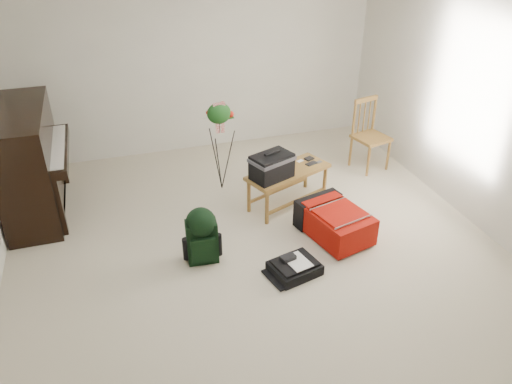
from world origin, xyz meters
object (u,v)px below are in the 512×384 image
object	(u,v)px
piano	(31,165)
flower_stand	(220,147)
bench	(274,166)
dining_chair	(370,135)
green_backpack	(202,233)
black_duffel	(294,267)
red_suitcase	(333,219)

from	to	relation	value
piano	flower_stand	world-z (taller)	piano
bench	dining_chair	distance (m)	1.68
bench	dining_chair	xyz separation A→B (m)	(1.57, 0.59, -0.09)
bench	green_backpack	size ratio (longest dim) A/B	1.80
dining_chair	green_backpack	bearing A→B (deg)	-166.26
black_duffel	dining_chair	bearing A→B (deg)	32.01
black_duffel	green_backpack	world-z (taller)	green_backpack
red_suitcase	flower_stand	distance (m)	1.65
bench	flower_stand	size ratio (longest dim) A/B	0.94
piano	black_duffel	xyz separation A→B (m)	(2.43, -1.98, -0.53)
bench	green_backpack	bearing A→B (deg)	-165.05
piano	red_suitcase	size ratio (longest dim) A/B	1.67
black_duffel	piano	bearing A→B (deg)	127.21
flower_stand	black_duffel	bearing A→B (deg)	-81.16
red_suitcase	black_duffel	xyz separation A→B (m)	(-0.64, -0.51, -0.11)
black_duffel	green_backpack	distance (m)	0.97
piano	black_duffel	bearing A→B (deg)	-39.18
dining_chair	red_suitcase	world-z (taller)	dining_chair
dining_chair	flower_stand	xyz separation A→B (m)	(-2.04, 0.03, 0.11)
piano	bench	size ratio (longest dim) A/B	1.37
dining_chair	black_duffel	xyz separation A→B (m)	(-1.77, -1.81, -0.39)
piano	dining_chair	distance (m)	4.21
bench	flower_stand	distance (m)	0.78
piano	green_backpack	size ratio (longest dim) A/B	2.47
piano	green_backpack	world-z (taller)	piano
flower_stand	green_backpack	bearing A→B (deg)	-111.14
dining_chair	red_suitcase	xyz separation A→B (m)	(-1.13, -1.30, -0.28)
piano	black_duffel	distance (m)	3.18
flower_stand	piano	bearing A→B (deg)	176.57
dining_chair	flower_stand	bearing A→B (deg)	165.53
black_duffel	flower_stand	world-z (taller)	flower_stand
piano	flower_stand	xyz separation A→B (m)	(2.16, -0.15, -0.03)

